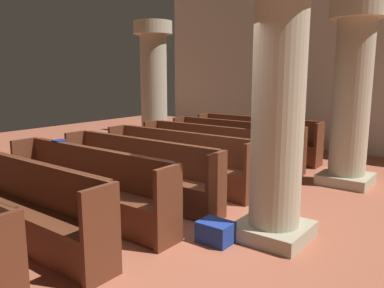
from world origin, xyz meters
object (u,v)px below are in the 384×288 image
at_px(pew_row_1, 235,143).
at_px(pew_row_6, 20,201).
at_px(pew_row_0, 256,137).
at_px(kneeler_box_navy, 282,190).
at_px(pew_row_3, 177,158).
at_px(pew_row_5, 87,182).
at_px(pew_row_2, 209,150).
at_px(pillar_far_side, 154,86).
at_px(pillar_aisle_side, 352,91).
at_px(pillar_aisle_rear, 278,101).
at_px(lectern, 292,134).
at_px(hymn_book, 60,141).
at_px(kneeler_box_blue, 215,232).
at_px(pew_row_4, 138,169).

height_order(pew_row_1, pew_row_6, same).
relative_size(pew_row_0, kneeler_box_navy, 7.78).
relative_size(pew_row_3, pew_row_5, 1.00).
relative_size(pew_row_2, pillar_far_side, 0.96).
relative_size(pillar_aisle_side, pillar_aisle_rear, 1.00).
distance_m(pew_row_1, lectern, 2.25).
bearing_deg(pew_row_0, pew_row_6, -90.00).
xyz_separation_m(pillar_far_side, hymn_book, (1.42, -3.62, -0.69)).
bearing_deg(kneeler_box_blue, pew_row_4, 162.82).
xyz_separation_m(pew_row_2, pillar_aisle_side, (2.33, 0.99, 1.15)).
relative_size(pew_row_1, pew_row_4, 1.00).
bearing_deg(pillar_aisle_rear, pillar_far_side, 148.05).
distance_m(pew_row_3, pew_row_4, 0.96).
distance_m(pew_row_1, hymn_book, 3.80).
distance_m(pew_row_0, pew_row_4, 3.86).
height_order(pew_row_3, pillar_far_side, pillar_far_side).
height_order(pew_row_0, pillar_aisle_rear, pillar_aisle_rear).
distance_m(pew_row_0, hymn_book, 4.74).
xyz_separation_m(pew_row_0, pew_row_4, (0.00, -3.86, 0.00)).
relative_size(pillar_far_side, kneeler_box_navy, 8.11).
bearing_deg(kneeler_box_navy, pew_row_0, 126.50).
distance_m(pew_row_4, hymn_book, 1.25).
bearing_deg(pillar_far_side, kneeler_box_navy, -18.52).
distance_m(pillar_aisle_side, lectern, 3.19).
distance_m(pew_row_0, pew_row_5, 4.82).
bearing_deg(pew_row_2, pew_row_6, -90.00).
bearing_deg(pew_row_2, pew_row_0, 90.00).
bearing_deg(pillar_far_side, pillar_aisle_side, 0.94).
height_order(pew_row_4, pillar_aisle_side, pillar_aisle_side).
bearing_deg(kneeler_box_navy, kneeler_box_blue, -87.32).
bearing_deg(pew_row_6, kneeler_box_blue, 36.31).
xyz_separation_m(pillar_aisle_rear, lectern, (-1.98, 5.14, -1.20)).
bearing_deg(pew_row_6, pillar_aisle_side, 64.35).
bearing_deg(kneeler_box_blue, hymn_book, -175.52).
bearing_deg(lectern, pillar_far_side, -139.12).
height_order(pillar_aisle_side, hymn_book, pillar_aisle_side).
xyz_separation_m(pew_row_2, hymn_book, (-0.86, -2.71, 0.46)).
relative_size(pew_row_4, pillar_far_side, 0.96).
height_order(pew_row_4, pillar_far_side, pillar_far_side).
xyz_separation_m(pew_row_3, hymn_book, (-0.86, -1.75, 0.46)).
distance_m(pew_row_2, kneeler_box_navy, 1.84).
relative_size(pew_row_5, pillar_aisle_rear, 0.96).
bearing_deg(pew_row_6, pew_row_1, 90.00).
distance_m(pew_row_1, pillar_far_side, 2.55).
distance_m(pew_row_4, pillar_aisle_side, 3.91).
bearing_deg(pillar_aisle_rear, pew_row_1, 128.52).
xyz_separation_m(pillar_aisle_rear, hymn_book, (-3.18, -0.75, -0.69)).
bearing_deg(pew_row_6, hymn_book, 126.74).
bearing_deg(pillar_far_side, pew_row_4, -51.29).
distance_m(pew_row_2, pillar_aisle_rear, 3.25).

